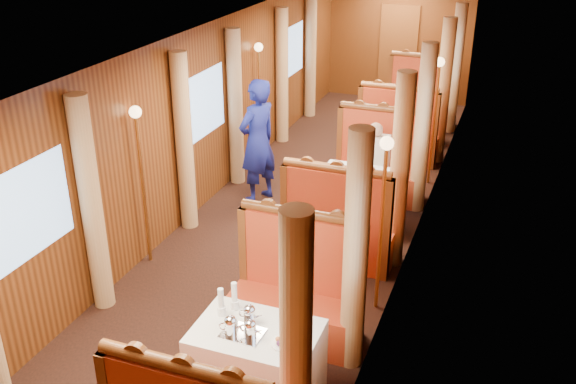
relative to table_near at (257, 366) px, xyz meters
The scene contains 46 objects.
floor 3.60m from the table_near, 102.09° to the left, with size 3.00×12.00×0.01m, color black, non-canonical shape.
ceiling 4.16m from the table_near, 102.09° to the left, with size 3.00×12.00×0.01m, color silver, non-canonical shape.
wall_far 9.57m from the table_near, 94.51° to the left, with size 3.00×2.50×0.01m, color brown, non-canonical shape.
wall_left 4.25m from the table_near, 122.74° to the left, with size 12.00×2.50×0.01m, color brown, non-canonical shape.
wall_right 3.68m from the table_near, 77.91° to the left, with size 12.00×2.50×0.01m, color brown, non-canonical shape.
doorway_far 9.52m from the table_near, 94.53° to the left, with size 0.80×0.04×2.00m, color brown.
table_near is the anchor object (origin of this frame).
banquette_near_aft 1.02m from the table_near, 90.00° to the left, with size 1.30×0.55×1.34m.
table_mid 3.50m from the table_near, 90.00° to the left, with size 1.05×0.72×0.75m, color white.
banquette_mid_fwd 2.49m from the table_near, 90.00° to the left, with size 1.30×0.55×1.34m.
banquette_mid_aft 4.51m from the table_near, 90.00° to the left, with size 1.30×0.55×1.34m.
table_far 7.00m from the table_near, 90.00° to the left, with size 1.05×0.72×0.75m, color white.
banquette_far_fwd 5.99m from the table_near, 90.00° to the left, with size 1.30×0.55×1.34m.
banquette_far_aft 8.01m from the table_near, 90.00° to the left, with size 1.30×0.55×1.34m.
tea_tray 0.40m from the table_near, 134.33° to the right, with size 0.34×0.26×0.01m, color silver.
teapot_left 0.50m from the table_near, 140.19° to the right, with size 0.18×0.13×0.15m, color silver, non-canonical shape.
teapot_right 0.46m from the table_near, 89.60° to the right, with size 0.17×0.12×0.13m, color silver, non-canonical shape.
teapot_back 0.46m from the table_near, 142.20° to the left, with size 0.17×0.13×0.14m, color silver, non-canonical shape.
fruit_plate 0.49m from the table_near, 17.19° to the right, with size 0.22×0.22×0.05m.
cup_inboard 0.61m from the table_near, 164.86° to the left, with size 0.08×0.08×0.26m.
cup_outboard 0.61m from the table_near, 142.85° to the left, with size 0.08×0.08×0.26m.
rose_vase_mid 3.50m from the table_near, 90.40° to the left, with size 0.06×0.06×0.36m.
rose_vase_far 6.99m from the table_near, 89.70° to the left, with size 0.06×0.06×0.36m.
window_left_near 2.48m from the table_near, behind, with size 1.20×0.90×0.01m, color #84ADE0, non-canonical shape.
curtain_left_near_b 2.41m from the table_near, 159.89° to the left, with size 0.22×0.22×2.35m, color tan.
window_right_near 1.30m from the table_near, ahead, with size 1.20×0.90×0.01m, color #84ADE0, non-canonical shape.
curtain_right_near_a 1.28m from the table_near, 51.07° to the right, with size 0.22×0.22×2.35m, color tan.
curtain_right_near_b 1.28m from the table_near, 51.07° to the left, with size 0.22×0.22×2.35m, color tan.
window_left_mid 4.29m from the table_near, 122.56° to the left, with size 1.20×0.90×0.01m, color #84ADE0, non-canonical shape.
curtain_left_mid_a 3.55m from the table_near, 128.06° to the left, with size 0.22×0.22×2.35m, color tan.
curtain_left_mid_b 4.85m from the table_near, 116.46° to the left, with size 0.22×0.22×2.35m, color tan.
window_right_mid 3.73m from the table_near, 78.14° to the left, with size 1.20×0.90×0.01m, color #84ADE0, non-canonical shape.
curtain_right_mid_a 2.90m from the table_near, 76.96° to the left, with size 0.22×0.22×2.35m, color tan.
curtain_right_mid_b 4.40m from the table_near, 81.63° to the left, with size 0.22×0.22×2.35m, color tan.
window_left_far 7.43m from the table_near, 107.71° to the left, with size 1.20×0.90×0.01m, color #84ADE0, non-canonical shape.
curtain_left_far_a 6.62m from the table_near, 108.90° to the left, with size 0.22×0.22×2.35m, color tan.
curtain_left_far_b 8.11m from the table_near, 105.31° to the left, with size 0.22×0.22×2.35m, color tan.
window_right_far 7.12m from the table_near, 84.01° to the left, with size 1.20×0.90×0.01m, color #84ADE0, non-canonical shape.
curtain_right_far_a 6.30m from the table_near, 84.22° to the left, with size 0.22×0.22×2.35m, color tan.
curtain_right_far_b 7.85m from the table_near, 85.37° to the left, with size 0.22×0.22×2.35m, color tan.
sconce_left_fore 2.95m from the table_near, 140.86° to the left, with size 0.14×0.14×1.95m.
sconce_right_fore 2.12m from the table_near, 69.62° to the left, with size 0.14×0.14×1.95m.
sconce_left_aft 5.76m from the table_near, 112.27° to the left, with size 0.14×0.14×1.95m.
sconce_right_aft 5.39m from the table_near, 82.94° to the left, with size 0.14×0.14×1.95m.
steward 4.14m from the table_near, 112.55° to the left, with size 0.65×0.43×1.79m, color navy.
passenger 4.23m from the table_near, 90.00° to the left, with size 0.40×0.44×0.76m.
Camera 1 is at (2.51, -7.49, 4.05)m, focal length 40.00 mm.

